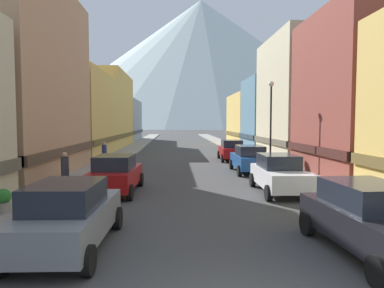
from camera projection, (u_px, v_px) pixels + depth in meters
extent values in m
cube|color=gray|center=(129.00, 150.00, 39.73)|extent=(2.50, 100.00, 0.15)
cube|color=gray|center=(238.00, 150.00, 40.35)|extent=(2.50, 100.00, 0.15)
cube|color=#D8B259|center=(74.00, 115.00, 33.21)|extent=(6.39, 13.05, 7.96)
cube|color=brown|center=(75.00, 140.00, 33.36)|extent=(6.69, 13.05, 0.50)
cube|color=#D8B259|center=(101.00, 110.00, 46.63)|extent=(6.95, 13.98, 9.78)
cube|color=brown|center=(101.00, 135.00, 46.83)|extent=(7.25, 13.98, 0.50)
cube|color=#99A5B2|center=(113.00, 121.00, 61.01)|extent=(8.85, 13.91, 7.11)
cube|color=#444A50|center=(113.00, 132.00, 61.13)|extent=(9.15, 13.91, 0.50)
cube|color=beige|center=(305.00, 98.00, 31.34)|extent=(6.53, 10.38, 10.86)
cube|color=#595444|center=(305.00, 141.00, 31.59)|extent=(6.83, 10.38, 0.50)
cube|color=slate|center=(274.00, 114.00, 41.20)|extent=(6.50, 8.06, 8.45)
cube|color=#22333F|center=(274.00, 136.00, 41.37)|extent=(6.80, 8.06, 0.50)
cube|color=#D8B259|center=(259.00, 119.00, 51.51)|extent=(7.86, 12.15, 7.36)
cube|color=brown|center=(259.00, 133.00, 51.65)|extent=(8.16, 12.15, 0.50)
cube|color=slate|center=(70.00, 221.00, 9.02)|extent=(1.95, 4.45, 0.80)
cube|color=#1E232D|center=(66.00, 195.00, 8.73)|extent=(1.66, 2.24, 0.64)
cylinder|color=black|center=(57.00, 218.00, 10.67)|extent=(0.24, 0.69, 0.68)
cylinder|color=black|center=(117.00, 218.00, 10.71)|extent=(0.24, 0.69, 0.68)
cylinder|color=black|center=(1.00, 261.00, 7.38)|extent=(0.24, 0.69, 0.68)
cylinder|color=black|center=(88.00, 261.00, 7.42)|extent=(0.24, 0.69, 0.68)
cube|color=#9E1111|center=(116.00, 177.00, 16.18)|extent=(2.01, 4.47, 0.80)
cube|color=#1E232D|center=(115.00, 162.00, 15.89)|extent=(1.68, 2.26, 0.64)
cylinder|color=black|center=(105.00, 180.00, 17.85)|extent=(0.25, 0.69, 0.68)
cylinder|color=black|center=(141.00, 180.00, 17.87)|extent=(0.25, 0.69, 0.68)
cylinder|color=black|center=(86.00, 193.00, 14.55)|extent=(0.25, 0.69, 0.68)
cylinder|color=black|center=(130.00, 193.00, 14.57)|extent=(0.25, 0.69, 0.68)
cube|color=black|center=(372.00, 226.00, 8.55)|extent=(2.05, 4.49, 0.80)
cube|color=#1E232D|center=(367.00, 195.00, 8.76)|extent=(1.71, 2.28, 0.64)
cylinder|color=black|center=(379.00, 272.00, 6.85)|extent=(0.25, 0.69, 0.68)
cylinder|color=black|center=(367.00, 222.00, 10.31)|extent=(0.25, 0.69, 0.68)
cylinder|color=black|center=(307.00, 224.00, 10.13)|extent=(0.25, 0.69, 0.68)
cube|color=silver|center=(279.00, 177.00, 16.13)|extent=(1.93, 4.44, 0.80)
cube|color=#1E232D|center=(278.00, 161.00, 16.33)|extent=(1.65, 2.23, 0.64)
cylinder|color=black|center=(312.00, 193.00, 14.53)|extent=(0.23, 0.68, 0.68)
cylinder|color=black|center=(268.00, 193.00, 14.48)|extent=(0.23, 0.68, 0.68)
cylinder|color=black|center=(288.00, 180.00, 17.82)|extent=(0.23, 0.68, 0.68)
cylinder|color=black|center=(252.00, 180.00, 17.77)|extent=(0.23, 0.68, 0.68)
cube|color=#19478C|center=(249.00, 161.00, 22.69)|extent=(1.89, 4.42, 0.80)
cube|color=#1E232D|center=(250.00, 151.00, 22.40)|extent=(1.63, 2.22, 0.64)
cylinder|color=black|center=(231.00, 164.00, 24.33)|extent=(0.23, 0.68, 0.68)
cylinder|color=black|center=(257.00, 164.00, 24.40)|extent=(0.23, 0.68, 0.68)
cylinder|color=black|center=(239.00, 171.00, 21.04)|extent=(0.23, 0.68, 0.68)
cylinder|color=black|center=(269.00, 171.00, 21.11)|extent=(0.23, 0.68, 0.68)
cube|color=#9E1111|center=(231.00, 152.00, 29.88)|extent=(1.98, 4.45, 0.80)
cube|color=#1E232D|center=(232.00, 144.00, 29.58)|extent=(1.67, 2.25, 0.64)
cylinder|color=black|center=(219.00, 155.00, 31.53)|extent=(0.24, 0.69, 0.68)
cylinder|color=black|center=(239.00, 155.00, 31.57)|extent=(0.24, 0.69, 0.68)
cylinder|color=black|center=(223.00, 158.00, 28.24)|extent=(0.24, 0.69, 0.68)
cylinder|color=black|center=(245.00, 158.00, 28.27)|extent=(0.24, 0.69, 0.68)
cylinder|color=#4C5156|center=(373.00, 194.00, 13.00)|extent=(0.56, 0.56, 0.90)
cylinder|color=#2D2D33|center=(373.00, 181.00, 12.97)|extent=(0.59, 0.59, 0.08)
cylinder|color=brown|center=(297.00, 167.00, 22.97)|extent=(0.43, 0.43, 0.32)
sphere|color=#1E6623|center=(297.00, 160.00, 22.94)|extent=(0.72, 0.72, 0.72)
cylinder|color=gray|center=(4.00, 208.00, 12.01)|extent=(0.45, 0.45, 0.38)
sphere|color=#29752A|center=(3.00, 196.00, 11.99)|extent=(0.53, 0.53, 0.53)
cylinder|color=navy|center=(104.00, 155.00, 25.57)|extent=(0.36, 0.36, 1.46)
sphere|color=tan|center=(104.00, 143.00, 25.51)|extent=(0.23, 0.23, 0.23)
cylinder|color=#333338|center=(65.00, 173.00, 16.39)|extent=(0.36, 0.36, 1.50)
sphere|color=tan|center=(65.00, 155.00, 16.34)|extent=(0.24, 0.24, 0.24)
cylinder|color=black|center=(271.00, 128.00, 23.16)|extent=(0.12, 0.12, 5.50)
sphere|color=white|center=(271.00, 84.00, 22.97)|extent=(0.36, 0.36, 0.36)
cone|color=silver|center=(201.00, 64.00, 262.24)|extent=(247.10, 247.10, 94.37)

